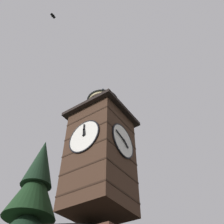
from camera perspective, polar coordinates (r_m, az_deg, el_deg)
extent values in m
cube|color=#422B1E|center=(15.95, -2.66, -10.90)|extent=(3.30, 3.30, 6.70)
cube|color=black|center=(14.72, -3.00, -19.25)|extent=(3.34, 3.34, 0.10)
cube|color=black|center=(15.28, -2.83, -14.96)|extent=(3.34, 3.34, 0.10)
cube|color=black|center=(15.93, -2.67, -11.00)|extent=(3.34, 3.34, 0.10)
cube|color=black|center=(16.64, -2.53, -7.37)|extent=(3.34, 3.34, 0.10)
cube|color=black|center=(17.42, -2.40, -4.04)|extent=(3.34, 3.34, 0.10)
cylinder|color=white|center=(15.64, 2.44, -6.50)|extent=(2.20, 0.10, 2.20)
torus|color=black|center=(15.63, 2.51, -6.47)|extent=(2.30, 0.10, 2.30)
cube|color=black|center=(15.66, 3.22, -7.23)|extent=(0.52, 0.04, 0.41)
cube|color=black|center=(15.38, 1.86, -5.21)|extent=(0.89, 0.04, 0.31)
sphere|color=black|center=(15.59, 2.78, -6.36)|extent=(0.10, 0.10, 0.10)
cylinder|color=white|center=(15.37, -6.29, -5.47)|extent=(0.10, 2.20, 2.20)
torus|color=black|center=(15.35, -6.35, -5.43)|extent=(0.10, 2.30, 2.30)
cube|color=black|center=(15.45, -6.30, -4.43)|extent=(0.04, 0.22, 0.56)
cube|color=black|center=(15.58, -6.36, -3.97)|extent=(0.04, 0.11, 0.90)
sphere|color=black|center=(15.30, -6.55, -5.26)|extent=(0.10, 0.10, 0.10)
cube|color=black|center=(18.07, -2.31, -1.62)|extent=(4.00, 4.00, 0.25)
cylinder|color=#D1BC84|center=(18.75, -2.22, 0.62)|extent=(2.08, 2.08, 1.73)
cylinder|color=#2D2319|center=(18.35, -2.27, -0.66)|extent=(2.14, 2.14, 0.10)
cylinder|color=#2D2319|center=(18.75, -2.22, 0.62)|extent=(2.14, 2.14, 0.10)
cylinder|color=#2D2319|center=(19.16, -2.18, 1.85)|extent=(2.14, 2.14, 0.10)
cone|color=#424C5B|center=(19.82, -2.11, 3.69)|extent=(2.38, 2.38, 1.25)
sphere|color=#2D3847|center=(20.36, -2.06, 5.07)|extent=(0.16, 0.16, 0.16)
cone|color=#1A371C|center=(17.90, -16.91, -16.35)|extent=(3.22, 3.22, 3.71)
cone|color=#1A311F|center=(18.89, -15.62, -10.81)|extent=(2.06, 2.06, 3.63)
ellipsoid|color=black|center=(22.05, -13.13, 20.29)|extent=(0.17, 0.29, 0.16)
cube|color=black|center=(22.03, -13.34, 20.50)|extent=(0.24, 0.21, 0.07)
cube|color=black|center=(22.08, -12.91, 20.07)|extent=(0.24, 0.21, 0.07)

